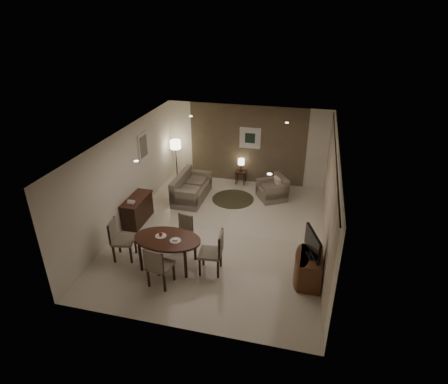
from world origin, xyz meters
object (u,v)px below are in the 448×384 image
(sofa, at_px, (192,187))
(tv_cabinet, at_px, (310,269))
(chair_right, at_px, (210,253))
(chair_far, at_px, (182,233))
(floor_lamp, at_px, (176,160))
(console_desk, at_px, (138,210))
(chair_near, at_px, (160,265))
(dining_table, at_px, (168,252))
(chair_left, at_px, (124,240))
(armchair, at_px, (272,188))
(side_table, at_px, (241,177))

(sofa, bearing_deg, tv_cabinet, -129.96)
(sofa, bearing_deg, chair_right, -154.91)
(chair_far, bearing_deg, floor_lamp, 123.26)
(console_desk, bearing_deg, floor_lamp, 88.36)
(chair_near, bearing_deg, dining_table, -73.83)
(dining_table, bearing_deg, chair_right, 0.18)
(dining_table, height_order, floor_lamp, floor_lamp)
(floor_lamp, bearing_deg, chair_right, -61.43)
(floor_lamp, bearing_deg, tv_cabinet, -43.09)
(tv_cabinet, relative_size, chair_near, 0.89)
(chair_left, distance_m, chair_right, 2.18)
(chair_far, height_order, chair_right, chair_right)
(armchair, bearing_deg, tv_cabinet, -11.41)
(console_desk, xyz_separation_m, chair_near, (1.68, -2.35, 0.13))
(dining_table, bearing_deg, armchair, 64.13)
(sofa, distance_m, floor_lamp, 1.60)
(dining_table, relative_size, sofa, 0.93)
(chair_far, height_order, armchair, chair_far)
(console_desk, distance_m, armchair, 4.25)
(chair_near, xyz_separation_m, chair_left, (-1.24, 0.68, 0.01))
(armchair, bearing_deg, chair_far, -60.32)
(dining_table, bearing_deg, chair_far, 83.38)
(tv_cabinet, distance_m, chair_left, 4.45)
(dining_table, distance_m, armchair, 4.47)
(chair_left, distance_m, armchair, 5.07)
(chair_left, height_order, armchair, chair_left)
(console_desk, bearing_deg, chair_left, -75.07)
(dining_table, distance_m, floor_lamp, 4.92)
(dining_table, distance_m, chair_near, 0.69)
(chair_right, bearing_deg, dining_table, -95.43)
(console_desk, relative_size, chair_left, 1.16)
(dining_table, bearing_deg, chair_near, -82.63)
(chair_left, relative_size, sofa, 0.60)
(tv_cabinet, height_order, floor_lamp, floor_lamp)
(side_table, bearing_deg, console_desk, -125.81)
(chair_right, distance_m, floor_lamp, 5.32)
(armchair, relative_size, floor_lamp, 0.57)
(sofa, bearing_deg, floor_lamp, 37.67)
(dining_table, height_order, sofa, sofa)
(console_desk, height_order, chair_near, chair_near)
(chair_far, distance_m, sofa, 2.76)
(chair_far, relative_size, side_table, 1.94)
(console_desk, relative_size, chair_far, 1.37)
(chair_right, bearing_deg, tv_cabinet, 88.83)
(chair_near, relative_size, chair_left, 0.98)
(chair_far, relative_size, sofa, 0.51)
(armchair, height_order, floor_lamp, floor_lamp)
(sofa, bearing_deg, chair_far, -166.44)
(side_table, distance_m, floor_lamp, 2.33)
(chair_far, bearing_deg, chair_near, -78.74)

